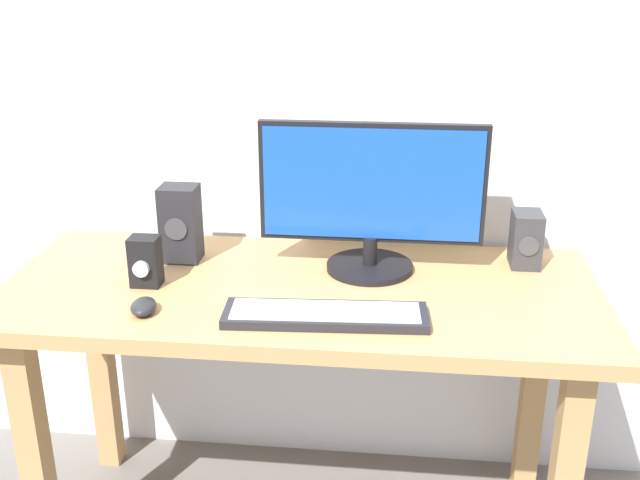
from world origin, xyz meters
name	(u,v)px	position (x,y,z in m)	size (l,w,h in m)	color
desk	(300,324)	(0.00, 0.00, 0.63)	(1.46, 0.63, 0.73)	tan
monitor	(372,196)	(0.17, 0.12, 0.93)	(0.56, 0.22, 0.38)	black
keyboard_primary	(325,315)	(0.08, -0.18, 0.74)	(0.46, 0.15, 0.02)	#232328
mouse	(143,307)	(-0.33, -0.19, 0.75)	(0.06, 0.08, 0.03)	#232328
speaker_right	(526,239)	(0.56, 0.19, 0.80)	(0.07, 0.10, 0.14)	#333338
speaker_left	(181,224)	(-0.33, 0.13, 0.83)	(0.10, 0.09, 0.20)	#232328
audio_controller	(145,262)	(-0.37, -0.04, 0.79)	(0.07, 0.07, 0.12)	black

